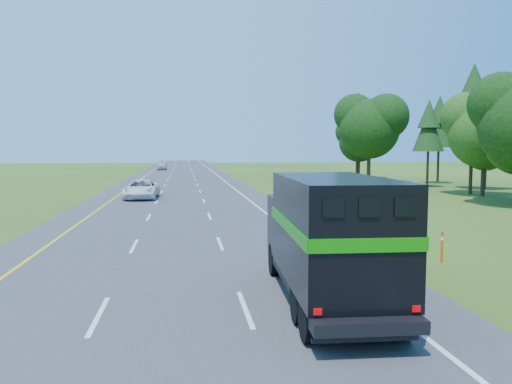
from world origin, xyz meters
The scene contains 6 objects.
road centered at (0.00, 50.00, 0.02)m, with size 15.00×260.00×0.04m, color #38383A.
lane_markings centered at (0.00, 50.00, 0.04)m, with size 11.15×260.00×0.01m.
horse_truck centered at (4.07, 11.19, 1.86)m, with size 2.79×7.81×3.41m.
white_suv centered at (-3.20, 40.73, 0.82)m, with size 2.60×5.64×1.57m, color white.
far_car centered at (-3.97, 98.50, 0.83)m, with size 1.87×4.64×1.58m, color #B8B7BF.
delineator centered at (9.63, 15.38, 0.62)m, with size 0.09×0.05×1.15m.
Camera 1 is at (0.30, -1.46, 4.15)m, focal length 35.00 mm.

